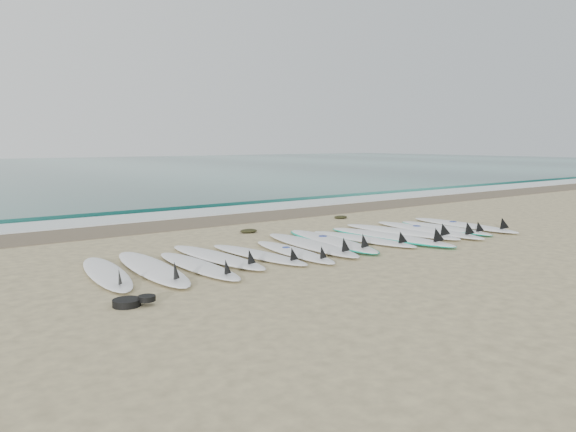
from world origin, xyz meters
TOP-DOWN VIEW (x-y plane):
  - ground at (0.00, 0.00)m, footprint 120.00×120.00m
  - wet_sand_band at (0.00, 4.10)m, footprint 120.00×1.80m
  - foam_band at (0.00, 5.50)m, footprint 120.00×1.40m
  - wave_crest at (0.00, 7.00)m, footprint 120.00×1.00m
  - surfboard_0 at (-3.91, 0.07)m, footprint 0.82×2.43m
  - surfboard_1 at (-3.28, -0.03)m, footprint 0.80×2.76m
  - surfboard_2 at (-2.66, -0.26)m, footprint 0.49×2.35m
  - surfboard_3 at (-2.13, 0.11)m, footprint 0.69×2.53m
  - surfboard_4 at (-1.49, -0.10)m, footprint 0.74×2.33m
  - surfboard_5 at (-0.89, -0.26)m, footprint 0.67×2.32m
  - surfboard_6 at (-0.27, 0.03)m, footprint 0.82×2.78m
  - surfboard_7 at (0.27, 0.14)m, footprint 1.06×2.87m
  - surfboard_8 at (0.91, -0.07)m, footprint 0.80×2.47m
  - surfboard_9 at (1.47, -0.21)m, footprint 0.97×2.96m
  - surfboard_10 at (2.11, 0.07)m, footprint 0.93×2.77m
  - surfboard_11 at (2.71, -0.12)m, footprint 0.71×2.85m
  - surfboard_12 at (3.26, -0.10)m, footprint 0.65×2.40m
  - surfboard_13 at (3.89, -0.15)m, footprint 0.65×2.73m
  - seaweed_near at (-0.27, 2.11)m, footprint 0.37×0.29m
  - seaweed_far at (2.70, 2.58)m, footprint 0.35×0.27m
  - leash_coil at (-4.16, -1.46)m, footprint 0.46×0.36m

SIDE VIEW (x-z plane):
  - ground at x=0.00m, z-range 0.00..0.00m
  - wet_sand_band at x=0.00m, z-range 0.00..0.01m
  - foam_band at x=0.00m, z-range 0.00..0.04m
  - seaweed_far at x=2.70m, z-range 0.00..0.07m
  - seaweed_near at x=-0.27m, z-range 0.00..0.07m
  - surfboard_12 at x=3.26m, z-range -0.11..0.20m
  - leash_coil at x=-4.16m, z-range -0.01..0.10m
  - wave_crest at x=0.00m, z-range 0.00..0.10m
  - surfboard_5 at x=-0.89m, z-range -0.10..0.20m
  - surfboard_4 at x=-1.49m, z-range -0.10..0.20m
  - surfboard_2 at x=-2.66m, z-range -0.10..0.20m
  - surfboard_0 at x=-3.91m, z-range -0.10..0.20m
  - surfboard_7 at x=0.27m, z-range -0.12..0.23m
  - surfboard_8 at x=0.91m, z-range -0.10..0.21m
  - surfboard_9 at x=1.47m, z-range -0.13..0.24m
  - surfboard_3 at x=-2.13m, z-range -0.10..0.22m
  - surfboard_13 at x=3.89m, z-range -0.11..0.23m
  - surfboard_10 at x=2.11m, z-range -0.11..0.23m
  - surfboard_1 at x=-3.28m, z-range -0.11..0.23m
  - surfboard_6 at x=-0.27m, z-range -0.11..0.24m
  - surfboard_11 at x=2.71m, z-range -0.12..0.24m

